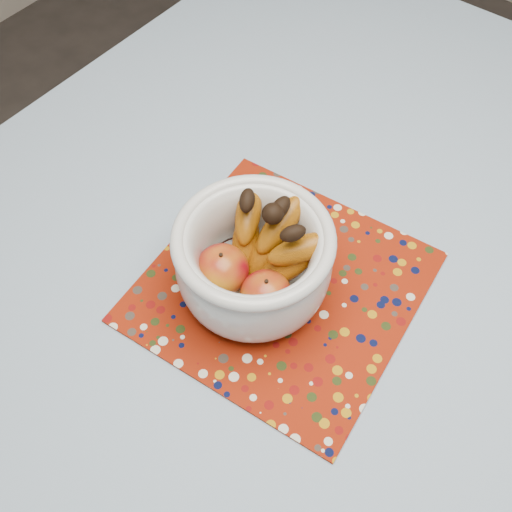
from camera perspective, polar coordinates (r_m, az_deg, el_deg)
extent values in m
plane|color=#2D2826|center=(1.53, 6.96, -17.36)|extent=(4.00, 4.00, 0.00)
cube|color=brown|center=(0.87, 11.77, -2.95)|extent=(1.20, 1.20, 0.04)
cylinder|color=brown|center=(1.62, 2.99, 12.67)|extent=(0.06, 0.06, 0.71)
cube|color=#6288A3|center=(0.85, 12.05, -2.07)|extent=(1.32, 1.32, 0.01)
cube|color=maroon|center=(0.82, 2.42, -2.92)|extent=(0.37, 0.37, 0.00)
cylinder|color=silver|center=(0.81, -0.22, -2.86)|extent=(0.10, 0.10, 0.01)
cylinder|color=silver|center=(0.80, -0.22, -2.48)|extent=(0.15, 0.15, 0.01)
torus|color=silver|center=(0.72, -0.24, 1.66)|extent=(0.20, 0.20, 0.02)
ellipsoid|color=maroon|center=(0.77, -3.24, -1.27)|extent=(0.07, 0.07, 0.06)
ellipsoid|color=maroon|center=(0.75, 0.96, -3.67)|extent=(0.07, 0.07, 0.06)
sphere|color=black|center=(0.73, 1.62, 4.06)|extent=(0.03, 0.03, 0.03)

